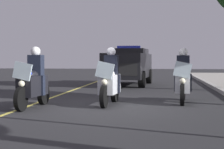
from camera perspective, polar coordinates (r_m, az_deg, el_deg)
ground_plane at (r=10.53m, az=-0.35°, el=-5.01°), size 80.00×80.00×0.00m
lane_stripe_center at (r=11.10m, az=-12.54°, el=-4.66°), size 48.00×0.12×0.01m
police_motorcycle_lead_left at (r=10.45m, az=-12.20°, el=-1.27°), size 2.14×0.62×1.72m
police_motorcycle_lead_right at (r=10.88m, az=-0.34°, el=-1.07°), size 2.14×0.62×1.72m
police_motorcycle_trailing at (r=11.63m, az=11.00°, el=-0.89°), size 2.14×0.62×1.72m
police_suv at (r=19.04m, az=2.60°, el=1.54°), size 5.03×2.38×2.05m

